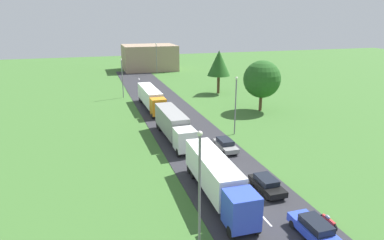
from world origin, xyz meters
name	(u,v)px	position (x,y,z in m)	size (l,w,h in m)	color
road	(207,154)	(0.00, 24.50, 0.03)	(10.00, 140.00, 0.06)	#2B2B30
lane_marking_centre	(219,168)	(0.00, 20.28, 0.07)	(0.16, 120.34, 0.01)	white
truck_lead	(217,177)	(-2.56, 14.59, 2.12)	(2.70, 12.97, 3.58)	blue
truck_second	(174,125)	(-2.55, 30.77, 2.18)	(2.69, 12.73, 3.77)	white
truck_third	(151,97)	(-2.50, 47.98, 2.13)	(2.68, 14.38, 3.59)	orange
car_lead	(314,228)	(2.28, 6.74, 0.88)	(1.82, 4.46, 1.58)	blue
car_second	(267,184)	(2.47, 14.19, 0.79)	(1.89, 4.40, 1.38)	black
car_third	(225,145)	(2.69, 24.97, 0.82)	(1.83, 4.47, 1.44)	gray
motorcycle_courier	(329,221)	(4.34, 7.63, 0.54)	(0.28, 1.94, 0.91)	black
lamppost_lead	(200,187)	(-6.36, 8.26, 5.01)	(0.36, 0.36, 9.04)	slate
lamppost_second	(236,103)	(6.36, 30.38, 4.64)	(0.36, 0.36, 8.33)	slate
lamppost_third	(122,76)	(-6.47, 58.35, 4.53)	(0.36, 0.36, 8.11)	slate
lamppost_fourth	(157,57)	(6.37, 86.32, 5.02)	(0.36, 0.36, 9.06)	slate
tree_birch	(219,63)	(14.14, 56.48, 6.64)	(4.97, 4.97, 9.42)	#513823
tree_maple	(262,79)	(16.10, 40.79, 5.71)	(6.58, 6.58, 9.01)	#513823
distant_building	(149,57)	(5.89, 95.63, 3.92)	(16.34, 13.05, 7.84)	#9E846B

